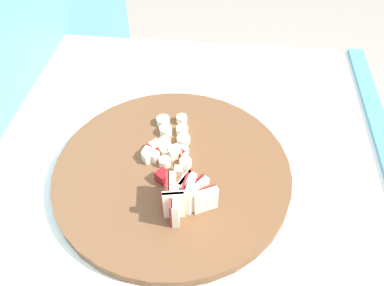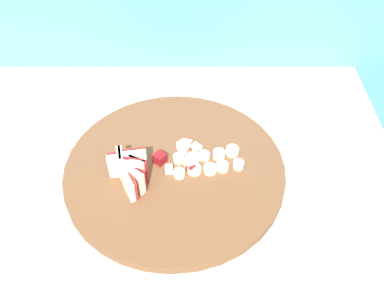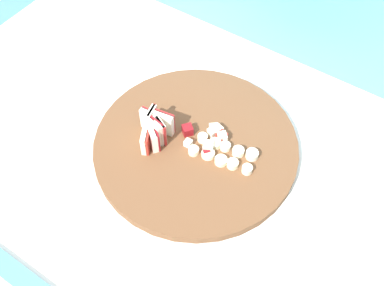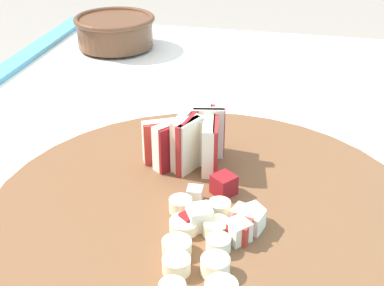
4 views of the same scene
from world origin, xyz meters
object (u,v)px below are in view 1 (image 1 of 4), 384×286
Objects in this scene: cutting_board at (172,172)px; banana_slice_rows at (174,139)px; apple_wedge_fan at (185,197)px; apple_dice_pile at (160,157)px.

banana_slice_rows is at bearing 5.80° from cutting_board.
apple_wedge_fan is 0.16m from banana_slice_rows.
apple_wedge_fan reaches higher than cutting_board.
cutting_board is 0.10m from apple_wedge_fan.
banana_slice_rows is (0.15, 0.04, -0.02)m from apple_wedge_fan.
cutting_board is at bearing 22.30° from apple_wedge_fan.
apple_wedge_fan is (-0.08, -0.03, 0.04)m from cutting_board.
apple_dice_pile is at bearing 160.35° from banana_slice_rows.
apple_dice_pile is at bearing 54.23° from cutting_board.
cutting_board is 0.04m from apple_dice_pile.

